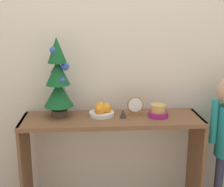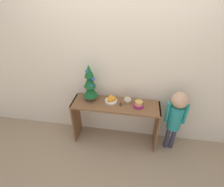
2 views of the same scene
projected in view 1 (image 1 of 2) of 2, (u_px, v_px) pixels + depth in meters
name	position (u px, v px, depth m)	size (l,w,h in m)	color
back_wall	(110.00, 41.00, 2.29)	(7.00, 0.05, 2.50)	beige
console_table	(112.00, 139.00, 2.24)	(1.27, 0.37, 0.73)	brown
mini_tree	(58.00, 80.00, 2.16)	(0.21, 0.21, 0.56)	#4C3828
fruit_bowl	(102.00, 111.00, 2.23)	(0.18, 0.18, 0.09)	silver
singing_bowl	(158.00, 112.00, 2.21)	(0.14, 0.14, 0.09)	#9E2366
desk_clock	(135.00, 106.00, 2.23)	(0.12, 0.04, 0.14)	olive
figurine	(123.00, 114.00, 2.19)	(0.05, 0.05, 0.06)	#382D23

